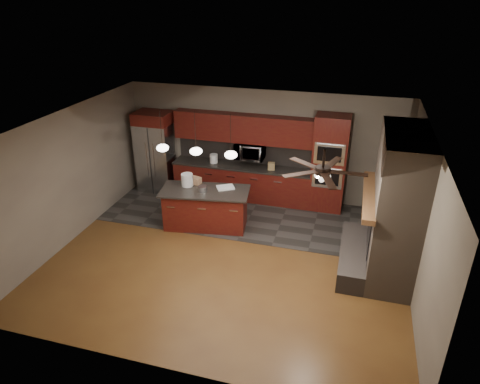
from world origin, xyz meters
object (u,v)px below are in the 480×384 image
(microwave, at_px, (250,151))
(paint_can, at_px, (203,189))
(oven_tower, at_px, (329,164))
(white_bucket, at_px, (187,180))
(counter_bucket, at_px, (214,159))
(cardboard_box, at_px, (195,180))
(kitchen_island, at_px, (206,208))
(counter_box, at_px, (271,166))
(refrigerator, at_px, (156,152))
(paint_tray, at_px, (225,187))

(microwave, xyz_separation_m, paint_can, (-0.62, -1.79, -0.32))
(oven_tower, height_order, white_bucket, oven_tower)
(counter_bucket, bearing_deg, cardboard_box, -88.79)
(cardboard_box, height_order, counter_bucket, counter_bucket)
(oven_tower, distance_m, kitchen_island, 3.14)
(oven_tower, height_order, counter_bucket, oven_tower)
(microwave, xyz_separation_m, counter_box, (0.58, -0.10, -0.31))
(refrigerator, bearing_deg, counter_bucket, 2.93)
(oven_tower, distance_m, counter_bucket, 2.93)
(microwave, relative_size, refrigerator, 0.34)
(refrigerator, height_order, kitchen_island, refrigerator)
(refrigerator, bearing_deg, paint_tray, -29.91)
(counter_bucket, distance_m, counter_box, 1.53)
(paint_tray, distance_m, cardboard_box, 0.74)
(microwave, relative_size, counter_bucket, 3.18)
(white_bucket, distance_m, paint_tray, 0.89)
(oven_tower, bearing_deg, cardboard_box, -154.57)
(microwave, xyz_separation_m, counter_bucket, (-0.95, -0.05, -0.28))
(kitchen_island, distance_m, cardboard_box, 0.69)
(counter_bucket, bearing_deg, oven_tower, -0.14)
(refrigerator, distance_m, white_bucket, 2.08)
(kitchen_island, relative_size, paint_tray, 5.52)
(paint_can, distance_m, counter_box, 2.07)
(microwave, height_order, white_bucket, microwave)
(cardboard_box, bearing_deg, refrigerator, 155.64)
(paint_can, relative_size, paint_tray, 0.49)
(kitchen_island, relative_size, counter_bucket, 9.05)
(microwave, relative_size, white_bucket, 2.53)
(kitchen_island, bearing_deg, microwave, 62.45)
(oven_tower, bearing_deg, counter_box, -178.25)
(microwave, bearing_deg, white_bucket, -123.59)
(microwave, xyz_separation_m, paint_tray, (-0.18, -1.49, -0.36))
(refrigerator, height_order, paint_tray, refrigerator)
(paint_can, distance_m, paint_tray, 0.53)
(cardboard_box, bearing_deg, paint_tray, 10.49)
(kitchen_island, height_order, counter_bucket, counter_bucket)
(microwave, distance_m, counter_bucket, 0.99)
(kitchen_island, height_order, cardboard_box, cardboard_box)
(counter_bucket, bearing_deg, counter_box, -1.87)
(kitchen_island, xyz_separation_m, counter_box, (1.17, 1.62, 0.53))
(oven_tower, distance_m, microwave, 1.98)
(white_bucket, relative_size, paint_can, 1.56)
(oven_tower, height_order, paint_can, oven_tower)
(microwave, relative_size, paint_tray, 1.94)
(paint_tray, bearing_deg, counter_bucket, 87.25)
(microwave, distance_m, white_bucket, 1.93)
(white_bucket, height_order, cardboard_box, white_bucket)
(paint_can, relative_size, counter_box, 0.99)
(paint_tray, relative_size, counter_bucket, 1.64)
(refrigerator, bearing_deg, white_bucket, -44.66)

